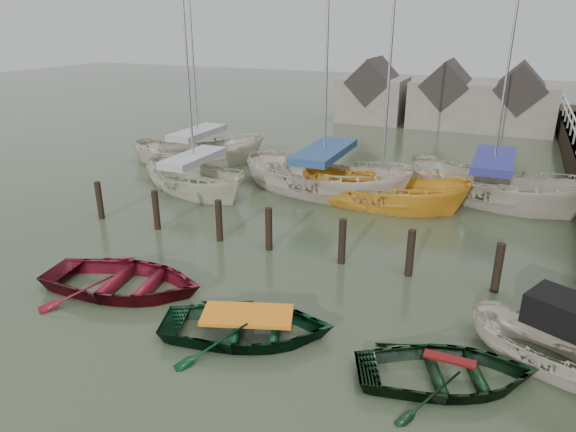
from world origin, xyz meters
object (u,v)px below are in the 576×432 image
at_px(rowboat_red, 125,291).
at_px(sailboat_e, 199,161).
at_px(motorboat, 553,361).
at_px(sailboat_b, 323,191).
at_px(sailboat_c, 380,204).
at_px(sailboat_d, 488,199).
at_px(rowboat_dkgreen, 447,382).
at_px(rowboat_green, 248,336).
at_px(sailboat_a, 196,189).

bearing_deg(rowboat_red, sailboat_e, 14.21).
height_order(motorboat, sailboat_b, sailboat_b).
xyz_separation_m(sailboat_b, sailboat_e, (-7.50, 2.11, 0.00)).
height_order(sailboat_c, sailboat_d, sailboat_d).
distance_m(rowboat_dkgreen, sailboat_b, 12.24).
xyz_separation_m(rowboat_red, rowboat_dkgreen, (8.44, -0.36, 0.00)).
height_order(rowboat_red, rowboat_dkgreen, rowboat_red).
height_order(sailboat_c, sailboat_e, sailboat_c).
bearing_deg(rowboat_dkgreen, motorboat, -76.76).
bearing_deg(rowboat_green, sailboat_e, 17.43).
distance_m(sailboat_c, sailboat_e, 10.39).
xyz_separation_m(sailboat_d, sailboat_e, (-13.95, 0.46, -0.00)).
distance_m(rowboat_red, sailboat_b, 10.27).
bearing_deg(sailboat_e, rowboat_green, -167.92).
distance_m(rowboat_green, motorboat, 6.58).
bearing_deg(rowboat_dkgreen, sailboat_c, -1.24).
distance_m(rowboat_dkgreen, sailboat_d, 12.08).
bearing_deg(motorboat, sailboat_d, 35.62).
height_order(rowboat_green, sailboat_e, sailboat_e).
distance_m(sailboat_b, sailboat_e, 7.79).
relative_size(rowboat_green, sailboat_e, 0.37).
height_order(sailboat_b, sailboat_e, sailboat_b).
relative_size(sailboat_a, sailboat_b, 0.94).
bearing_deg(rowboat_green, rowboat_dkgreen, -106.93).
height_order(sailboat_b, sailboat_c, sailboat_b).
relative_size(motorboat, sailboat_a, 0.34).
relative_size(rowboat_green, sailboat_d, 0.30).
bearing_deg(motorboat, rowboat_green, 129.40).
distance_m(rowboat_green, sailboat_b, 10.79).
bearing_deg(sailboat_c, rowboat_dkgreen, -156.28).
distance_m(rowboat_green, rowboat_dkgreen, 4.42).
xyz_separation_m(rowboat_dkgreen, sailboat_a, (-11.48, 8.47, 0.07)).
bearing_deg(sailboat_d, rowboat_dkgreen, -160.23).
height_order(rowboat_green, sailboat_a, sailboat_a).
bearing_deg(sailboat_b, sailboat_a, 122.38).
xyz_separation_m(rowboat_red, motorboat, (10.42, 1.05, 0.12)).
relative_size(sailboat_d, sailboat_e, 1.24).
distance_m(sailboat_b, sailboat_c, 2.61).
relative_size(rowboat_dkgreen, sailboat_d, 0.27).
height_order(sailboat_d, sailboat_e, sailboat_d).
xyz_separation_m(motorboat, sailboat_c, (-5.81, 8.53, -0.11)).
relative_size(rowboat_red, sailboat_b, 0.35).
relative_size(rowboat_green, sailboat_a, 0.34).
height_order(motorboat, sailboat_d, sailboat_d).
bearing_deg(motorboat, sailboat_e, 80.35).
relative_size(rowboat_dkgreen, motorboat, 0.90).
bearing_deg(rowboat_red, sailboat_b, -21.40).
bearing_deg(sailboat_a, rowboat_red, -136.73).
xyz_separation_m(motorboat, sailboat_d, (-1.93, 10.67, -0.05)).
bearing_deg(rowboat_dkgreen, rowboat_red, 65.19).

